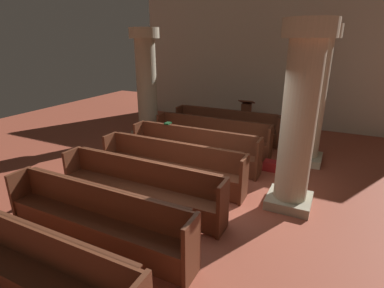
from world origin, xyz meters
TOP-DOWN VIEW (x-y plane):
  - ground_plane at (0.00, 0.00)m, footprint 19.20×19.20m
  - back_wall at (0.00, 6.08)m, footprint 10.00×0.16m
  - pew_row_0 at (-0.80, 3.64)m, footprint 3.24×0.46m
  - pew_row_1 at (-0.80, 2.52)m, footprint 3.24×0.46m
  - pew_row_2 at (-0.80, 1.40)m, footprint 3.24×0.47m
  - pew_row_3 at (-0.80, 0.28)m, footprint 3.24×0.46m
  - pew_row_4 at (-0.80, -0.84)m, footprint 3.24×0.46m
  - pew_row_5 at (-0.80, -1.96)m, footprint 3.24×0.47m
  - pew_row_6 at (-0.80, -3.08)m, footprint 3.24×0.46m
  - pillar_aisle_side at (1.62, 2.85)m, footprint 0.88×0.88m
  - pillar_far_side at (-3.17, 2.93)m, footprint 0.88×0.88m
  - pillar_aisle_rear at (1.62, 0.49)m, footprint 0.85×0.85m
  - lectern at (-0.50, 4.72)m, footprint 0.48×0.45m
  - hymn_book at (-1.64, 1.58)m, footprint 0.13×0.19m
  - kneeler_box_red at (1.00, 1.95)m, footprint 0.39×0.30m

SIDE VIEW (x-z plane):
  - ground_plane at x=0.00m, z-range 0.00..0.00m
  - kneeler_box_red at x=1.00m, z-range 0.00..0.22m
  - lectern at x=-0.50m, z-range -0.09..0.99m
  - pew_row_0 at x=-0.80m, z-range 0.03..0.93m
  - pew_row_1 at x=-0.80m, z-range 0.03..0.93m
  - pew_row_2 at x=-0.80m, z-range 0.03..0.93m
  - pew_row_3 at x=-0.80m, z-range 0.03..0.93m
  - pew_row_4 at x=-0.80m, z-range 0.03..0.93m
  - pew_row_5 at x=-0.80m, z-range 0.03..0.93m
  - pew_row_6 at x=-0.80m, z-range 0.03..0.93m
  - hymn_book at x=-1.64m, z-range 0.90..0.94m
  - pillar_aisle_side at x=1.62m, z-range 0.07..3.34m
  - pillar_far_side at x=-3.17m, z-range 0.07..3.34m
  - pillar_aisle_rear at x=1.62m, z-range 0.07..3.34m
  - back_wall at x=0.00m, z-range 0.00..4.50m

